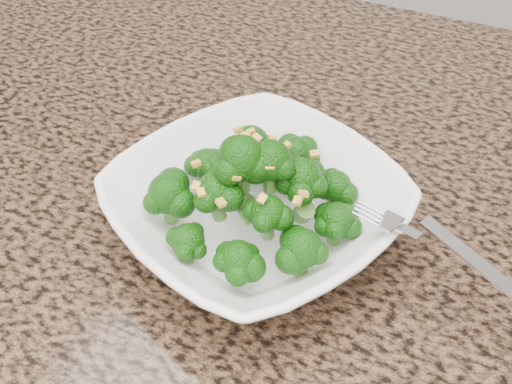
% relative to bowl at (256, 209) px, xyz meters
% --- Properties ---
extents(granite_counter, '(1.64, 1.04, 0.03)m').
position_rel_bowl_xyz_m(granite_counter, '(-0.15, -0.04, -0.04)').
color(granite_counter, brown).
rests_on(granite_counter, cabinet).
extents(bowl, '(0.32, 0.32, 0.06)m').
position_rel_bowl_xyz_m(bowl, '(0.00, 0.00, 0.00)').
color(bowl, white).
rests_on(bowl, granite_counter).
extents(broccoli_pile, '(0.21, 0.21, 0.07)m').
position_rel_bowl_xyz_m(broccoli_pile, '(0.00, 0.00, 0.06)').
color(broccoli_pile, '#124E08').
rests_on(broccoli_pile, bowl).
extents(garlic_topping, '(0.13, 0.13, 0.01)m').
position_rel_bowl_xyz_m(garlic_topping, '(0.00, 0.00, 0.10)').
color(garlic_topping, gold).
rests_on(garlic_topping, broccoli_pile).
extents(fork, '(0.16, 0.08, 0.01)m').
position_rel_bowl_xyz_m(fork, '(0.14, -0.01, 0.04)').
color(fork, silver).
rests_on(fork, bowl).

